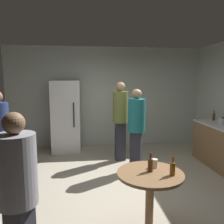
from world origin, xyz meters
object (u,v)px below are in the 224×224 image
foreground_table (150,181)px  person_in_olive_shirt (120,115)px  refrigerator (66,117)px  plastic_cup_white (155,163)px  beer_bottle_brown (150,165)px  beer_bottle_amber (173,168)px  beer_bottle_on_counter (214,117)px  kettle (223,122)px  person_in_gray_shirt (18,188)px  person_in_teal_shirt (136,124)px

foreground_table → person_in_olive_shirt: (0.03, 2.50, 0.42)m
refrigerator → plastic_cup_white: (1.33, -3.18, -0.11)m
beer_bottle_brown → plastic_cup_white: 0.15m
beer_bottle_amber → beer_bottle_on_counter: bearing=51.7°
kettle → beer_bottle_amber: kettle is taller
plastic_cup_white → foreground_table: bearing=-123.5°
beer_bottle_on_counter → beer_bottle_amber: beer_bottle_on_counter is taller
kettle → plastic_cup_white: size_ratio=2.22×
person_in_gray_shirt → beer_bottle_brown: bearing=-31.8°
beer_bottle_brown → person_in_olive_shirt: bearing=89.5°
person_in_olive_shirt → kettle: bearing=66.2°
person_in_teal_shirt → beer_bottle_on_counter: bearing=131.5°
beer_bottle_brown → beer_bottle_on_counter: bearing=47.0°
person_in_olive_shirt → refrigerator: bearing=-128.4°
person_in_teal_shirt → person_in_olive_shirt: bearing=-135.8°
kettle → person_in_gray_shirt: size_ratio=0.15×
beer_bottle_brown → plastic_cup_white: beer_bottle_brown is taller
beer_bottle_on_counter → person_in_teal_shirt: (-1.94, -0.53, -0.02)m
person_in_gray_shirt → beer_bottle_on_counter: bearing=-17.2°
foreground_table → person_in_teal_shirt: (0.25, 1.84, 0.34)m
foreground_table → beer_bottle_amber: bearing=-24.5°
person_in_teal_shirt → foreground_table: bearing=18.6°
foreground_table → person_in_olive_shirt: 2.54m
beer_bottle_on_counter → person_in_olive_shirt: person_in_olive_shirt is taller
refrigerator → foreground_table: size_ratio=2.25×
refrigerator → beer_bottle_on_counter: size_ratio=7.83×
foreground_table → person_in_teal_shirt: size_ratio=0.48×
kettle → beer_bottle_brown: size_ratio=1.06×
kettle → person_in_gray_shirt: person_in_gray_shirt is taller
kettle → person_in_teal_shirt: bearing=179.5°
plastic_cup_white → person_in_olive_shirt: bearing=91.6°
beer_bottle_on_counter → plastic_cup_white: size_ratio=2.09×
person_in_teal_shirt → person_in_gray_shirt: size_ratio=1.05×
beer_bottle_brown → refrigerator: bearing=110.7°
beer_bottle_on_counter → person_in_olive_shirt: (-2.16, 0.13, 0.06)m
refrigerator → person_in_olive_shirt: refrigerator is taller
foreground_table → beer_bottle_brown: bearing=74.6°
refrigerator → person_in_teal_shirt: size_ratio=1.09×
person_in_olive_shirt → beer_bottle_brown: bearing=-5.8°
kettle → plastic_cup_white: bearing=-139.6°
plastic_cup_white → person_in_olive_shirt: size_ratio=0.06×
foreground_table → person_in_teal_shirt: bearing=82.4°
beer_bottle_amber → person_in_olive_shirt: bearing=94.4°
beer_bottle_brown → beer_bottle_amber: bearing=-32.0°
beer_bottle_amber → person_in_gray_shirt: bearing=-162.1°
foreground_table → person_in_gray_shirt: person_in_gray_shirt is taller
refrigerator → foreground_table: refrigerator is taller
person_in_teal_shirt → beer_bottle_amber: bearing=25.8°
kettle → foreground_table: bearing=-138.6°
foreground_table → person_in_olive_shirt: size_ratio=0.45×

